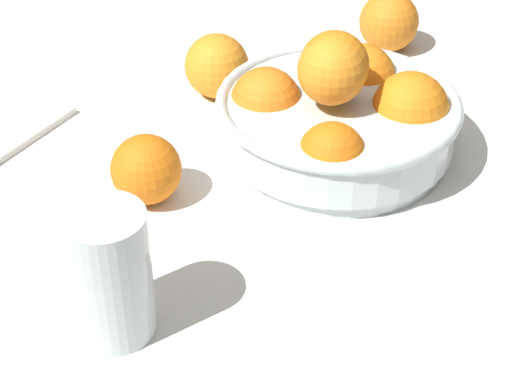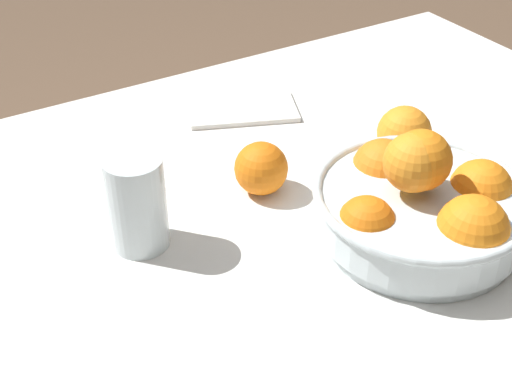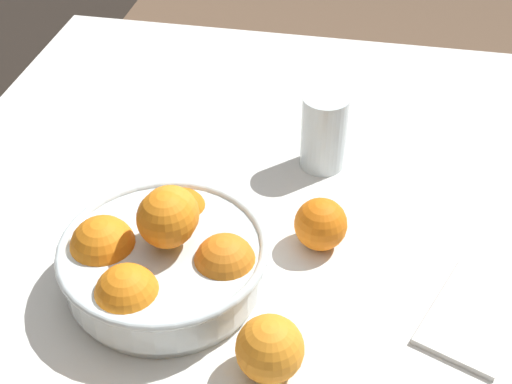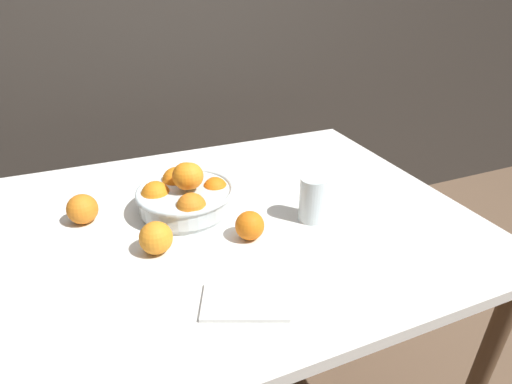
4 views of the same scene
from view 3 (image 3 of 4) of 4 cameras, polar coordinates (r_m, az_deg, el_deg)
The scene contains 6 objects.
dining_table at distance 1.04m, azimuth -1.55°, elevation -6.94°, with size 1.27×1.00×0.75m.
fruit_bowl at distance 0.90m, azimuth -7.46°, elevation -5.17°, with size 0.27×0.27×0.15m.
juice_glass at distance 1.10m, azimuth 5.44°, elevation 4.63°, with size 0.07×0.07×0.12m.
orange_loose_near_bowl at distance 0.97m, azimuth 5.20°, elevation -2.58°, with size 0.07×0.07×0.07m, color orange.
orange_loose_aside at distance 0.81m, azimuth 1.11°, elevation -12.43°, with size 0.08×0.08×0.08m, color orange.
napkin at distance 0.93m, azimuth 17.27°, elevation -9.22°, with size 0.17×0.10×0.01m, color white.
Camera 3 is at (-0.71, -0.17, 1.43)m, focal length 50.00 mm.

